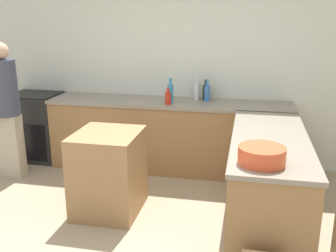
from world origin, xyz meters
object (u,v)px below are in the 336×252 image
at_px(water_bottle_blue, 207,93).
at_px(person_by_range, 6,106).
at_px(wine_bottle_dark, 206,92).
at_px(hot_sauce_bottle, 168,98).
at_px(dish_soap_bottle, 170,93).
at_px(island_table, 109,172).
at_px(range_oven, 37,126).
at_px(vinegar_bottle_clear, 197,90).
at_px(mixing_bowl, 262,155).

bearing_deg(water_bottle_blue, person_by_range, -161.72).
relative_size(wine_bottle_dark, hot_sauce_bottle, 1.27).
xyz_separation_m(dish_soap_bottle, hot_sauce_bottle, (-0.00, -0.13, -0.04)).
xyz_separation_m(island_table, water_bottle_blue, (0.85, 1.37, 0.59)).
distance_m(wine_bottle_dark, water_bottle_blue, 0.10).
distance_m(hot_sauce_bottle, water_bottle_blue, 0.52).
bearing_deg(range_oven, person_by_range, -86.65).
height_order(island_table, person_by_range, person_by_range).
bearing_deg(island_table, wine_bottle_dark, 60.80).
xyz_separation_m(island_table, vinegar_bottle_clear, (0.70, 1.44, 0.61)).
bearing_deg(water_bottle_blue, range_oven, -178.03).
relative_size(mixing_bowl, dish_soap_bottle, 1.17).
xyz_separation_m(dish_soap_bottle, person_by_range, (-1.89, -0.64, -0.12)).
bearing_deg(mixing_bowl, dish_soap_bottle, 119.62).
relative_size(water_bottle_blue, person_by_range, 0.16).
xyz_separation_m(wine_bottle_dark, water_bottle_blue, (0.03, -0.10, 0.01)).
distance_m(island_table, person_by_range, 1.68).
distance_m(island_table, wine_bottle_dark, 1.77).
distance_m(wine_bottle_dark, hot_sauce_bottle, 0.56).
relative_size(range_oven, wine_bottle_dark, 3.54).
height_order(range_oven, water_bottle_blue, water_bottle_blue).
bearing_deg(island_table, range_oven, 140.13).
bearing_deg(dish_soap_bottle, mixing_bowl, -60.38).
height_order(dish_soap_bottle, person_by_range, person_by_range).
relative_size(range_oven, water_bottle_blue, 3.37).
relative_size(wine_bottle_dark, person_by_range, 0.16).
bearing_deg(person_by_range, mixing_bowl, -23.12).
height_order(island_table, mixing_bowl, mixing_bowl).
relative_size(island_table, person_by_range, 0.51).
bearing_deg(island_table, person_by_range, 158.41).
height_order(mixing_bowl, wine_bottle_dark, wine_bottle_dark).
bearing_deg(dish_soap_bottle, island_table, -107.89).
bearing_deg(range_oven, dish_soap_bottle, -1.56).
bearing_deg(hot_sauce_bottle, vinegar_bottle_clear, 47.62).
distance_m(water_bottle_blue, person_by_range, 2.47).
xyz_separation_m(island_table, dish_soap_bottle, (0.40, 1.23, 0.61)).
bearing_deg(person_by_range, water_bottle_blue, 18.28).
height_order(mixing_bowl, dish_soap_bottle, dish_soap_bottle).
distance_m(wine_bottle_dark, person_by_range, 2.47).
relative_size(water_bottle_blue, vinegar_bottle_clear, 0.90).
bearing_deg(island_table, hot_sauce_bottle, 70.25).
xyz_separation_m(hot_sauce_bottle, person_by_range, (-1.89, -0.51, -0.08)).
bearing_deg(water_bottle_blue, wine_bottle_dark, 106.59).
distance_m(dish_soap_bottle, vinegar_bottle_clear, 0.37).
relative_size(wine_bottle_dark, water_bottle_blue, 0.95).
bearing_deg(hot_sauce_bottle, wine_bottle_dark, 40.65).
xyz_separation_m(mixing_bowl, dish_soap_bottle, (-1.09, 1.91, 0.05)).
distance_m(mixing_bowl, wine_bottle_dark, 2.24).
relative_size(range_oven, person_by_range, 0.55).
distance_m(range_oven, dish_soap_bottle, 2.02).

